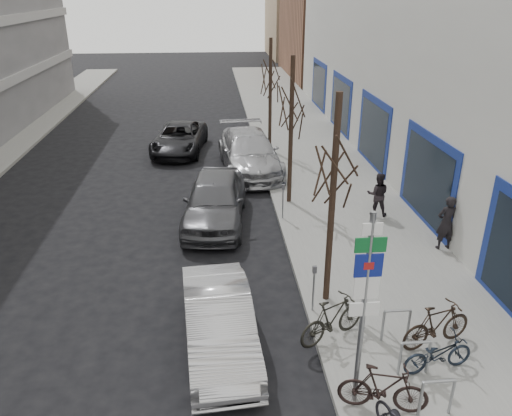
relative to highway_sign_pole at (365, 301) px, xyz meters
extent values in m
plane|color=black|center=(-2.40, 0.01, -2.46)|extent=(120.00, 120.00, 0.00)
cube|color=slate|center=(2.10, 10.01, -2.38)|extent=(5.00, 70.00, 0.15)
cube|color=brown|center=(10.60, 40.01, 1.54)|extent=(12.00, 14.00, 8.00)
cube|color=#937A5B|center=(11.10, 55.01, 2.04)|extent=(13.00, 12.00, 9.00)
cylinder|color=gray|center=(0.00, 0.01, -0.36)|extent=(0.10, 0.10, 4.20)
cube|color=white|center=(0.00, -0.02, 1.44)|extent=(0.35, 0.03, 0.22)
cube|color=#0C5926|center=(0.00, -0.02, 1.14)|extent=(0.55, 0.03, 0.28)
cube|color=navy|center=(0.00, -0.02, 0.74)|extent=(0.50, 0.03, 0.45)
cube|color=maroon|center=(0.00, -0.03, 0.74)|extent=(0.18, 0.02, 0.14)
cube|color=white|center=(0.00, -0.02, 0.29)|extent=(0.45, 0.03, 0.45)
cube|color=white|center=(0.00, -0.02, -0.16)|extent=(0.55, 0.03, 0.28)
cylinder|color=gray|center=(1.10, -0.49, -1.91)|extent=(0.06, 0.06, 0.80)
cylinder|color=gray|center=(1.70, -0.49, -1.91)|extent=(0.06, 0.06, 0.80)
cylinder|color=gray|center=(1.40, -0.49, -1.51)|extent=(0.60, 0.06, 0.06)
cylinder|color=gray|center=(1.10, 0.61, -1.91)|extent=(0.06, 0.06, 0.80)
cylinder|color=gray|center=(1.70, 0.61, -1.91)|extent=(0.06, 0.06, 0.80)
cylinder|color=gray|center=(1.40, 0.61, -1.51)|extent=(0.60, 0.06, 0.06)
cylinder|color=gray|center=(1.10, 1.71, -1.91)|extent=(0.06, 0.06, 0.80)
cylinder|color=gray|center=(1.70, 1.71, -1.91)|extent=(0.06, 0.06, 0.80)
cylinder|color=gray|center=(1.40, 1.71, -1.51)|extent=(0.60, 0.06, 0.06)
cylinder|color=black|center=(0.20, 3.51, 0.29)|extent=(0.16, 0.16, 5.50)
cylinder|color=black|center=(0.20, 10.01, 0.29)|extent=(0.16, 0.16, 5.50)
cylinder|color=black|center=(0.20, 16.51, 0.29)|extent=(0.16, 0.16, 5.50)
cylinder|color=gray|center=(-0.25, 3.01, -1.76)|extent=(0.05, 0.05, 1.10)
cube|color=#3F3F44|center=(-0.25, 3.01, -1.13)|extent=(0.10, 0.08, 0.18)
cylinder|color=gray|center=(-0.25, 8.51, -1.76)|extent=(0.05, 0.05, 1.10)
cube|color=#3F3F44|center=(-0.25, 8.51, -1.13)|extent=(0.10, 0.08, 0.18)
cylinder|color=gray|center=(-0.25, 14.01, -1.76)|extent=(0.05, 0.05, 1.10)
cube|color=#3F3F44|center=(-0.25, 14.01, -1.13)|extent=(0.10, 0.08, 0.18)
imported|color=black|center=(0.44, -0.28, -1.79)|extent=(1.79, 0.94, 1.04)
imported|color=black|center=(1.94, 0.68, -1.82)|extent=(1.65, 0.75, 0.97)
imported|color=black|center=(-0.04, 1.87, -1.75)|extent=(1.89, 1.36, 1.12)
imported|color=black|center=(2.24, 1.46, -1.76)|extent=(1.89, 1.02, 1.10)
imported|color=#B8B8BE|center=(-2.60, 1.96, -1.76)|extent=(1.82, 4.36, 1.40)
imported|color=#4C4D51|center=(-2.60, 8.72, -1.61)|extent=(2.53, 5.18, 1.70)
imported|color=#9FA0A4|center=(-1.00, 14.04, -1.60)|extent=(2.87, 6.10, 1.72)
imported|color=black|center=(-4.27, 17.21, -1.77)|extent=(2.92, 5.24, 1.39)
imported|color=black|center=(4.40, 5.88, -1.44)|extent=(0.67, 0.47, 1.74)
imported|color=black|center=(3.11, 8.51, -1.52)|extent=(0.67, 0.53, 1.59)
camera|label=1|loc=(-2.58, -7.25, 5.11)|focal=35.00mm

